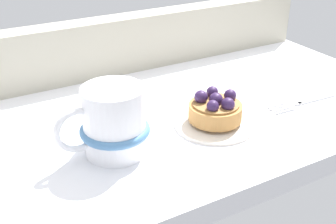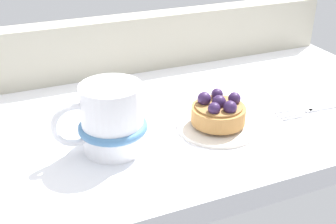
{
  "view_description": "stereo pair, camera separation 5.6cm",
  "coord_description": "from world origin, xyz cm",
  "px_view_note": "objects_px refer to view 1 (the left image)",
  "views": [
    {
      "loc": [
        -26.92,
        -49.74,
        29.83
      ],
      "look_at": [
        -2.75,
        -6.77,
        3.89
      ],
      "focal_mm": 45.62,
      "sensor_mm": 36.0,
      "label": 1
    },
    {
      "loc": [
        -21.93,
        -52.19,
        29.83
      ],
      "look_at": [
        -2.75,
        -6.77,
        3.89
      ],
      "focal_mm": 45.62,
      "sensor_mm": 36.0,
      "label": 2
    }
  ],
  "objects_px": {
    "raspberry_tart": "(215,109)",
    "coffee_mug": "(113,122)",
    "dessert_plate": "(215,122)",
    "dessert_fork": "(310,100)"
  },
  "relations": [
    {
      "from": "coffee_mug",
      "to": "dessert_fork",
      "type": "relative_size",
      "value": 0.76
    },
    {
      "from": "raspberry_tart",
      "to": "coffee_mug",
      "type": "xyz_separation_m",
      "value": [
        -0.15,
        0.01,
        0.02
      ]
    },
    {
      "from": "raspberry_tart",
      "to": "coffee_mug",
      "type": "relative_size",
      "value": 0.62
    },
    {
      "from": "raspberry_tart",
      "to": "dessert_fork",
      "type": "bearing_deg",
      "value": -4.05
    },
    {
      "from": "dessert_plate",
      "to": "dessert_fork",
      "type": "distance_m",
      "value": 0.17
    },
    {
      "from": "coffee_mug",
      "to": "raspberry_tart",
      "type": "bearing_deg",
      "value": -1.91
    },
    {
      "from": "raspberry_tart",
      "to": "coffee_mug",
      "type": "distance_m",
      "value": 0.15
    },
    {
      "from": "raspberry_tart",
      "to": "coffee_mug",
      "type": "height_order",
      "value": "coffee_mug"
    },
    {
      "from": "dessert_plate",
      "to": "dessert_fork",
      "type": "height_order",
      "value": "dessert_plate"
    },
    {
      "from": "dessert_plate",
      "to": "dessert_fork",
      "type": "relative_size",
      "value": 0.71
    }
  ]
}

